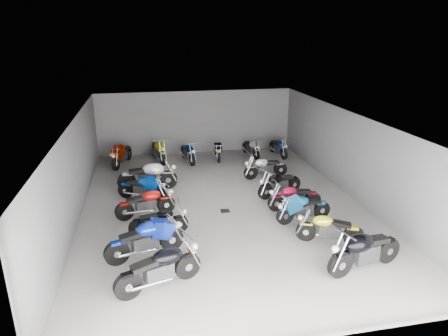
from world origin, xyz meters
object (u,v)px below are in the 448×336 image
(drain_grate, at_px, (225,211))
(motorcycle_back_f, at_px, (279,147))
(motorcycle_right_c, at_px, (303,208))
(motorcycle_right_e, at_px, (279,184))
(motorcycle_back_c, at_px, (188,152))
(motorcycle_left_a, at_px, (160,268))
(motorcycle_left_d, at_px, (146,203))
(motorcycle_right_b, at_px, (329,228))
(motorcycle_left_e, at_px, (143,188))
(motorcycle_back_d, at_px, (217,150))
(motorcycle_right_f, at_px, (265,167))
(motorcycle_left_c, at_px, (159,221))
(motorcycle_right_a, at_px, (364,251))
(motorcycle_back_b, at_px, (159,150))
(motorcycle_left_f, at_px, (148,176))
(motorcycle_back_e, at_px, (251,148))
(motorcycle_back_a, at_px, (121,154))
(motorcycle_left_b, at_px, (146,239))
(motorcycle_right_d, at_px, (294,197))

(drain_grate, relative_size, motorcycle_back_f, 0.17)
(motorcycle_right_c, xyz_separation_m, motorcycle_right_e, (-0.05, 2.28, 0.01))
(motorcycle_back_c, bearing_deg, motorcycle_left_a, 69.27)
(motorcycle_left_d, distance_m, motorcycle_right_b, 6.08)
(motorcycle_left_e, distance_m, motorcycle_back_d, 5.79)
(motorcycle_left_a, xyz_separation_m, motorcycle_back_c, (1.84, 9.95, -0.06))
(motorcycle_left_a, height_order, motorcycle_back_c, motorcycle_left_a)
(motorcycle_left_d, relative_size, motorcycle_right_e, 1.06)
(drain_grate, bearing_deg, motorcycle_back_d, 82.07)
(motorcycle_right_b, bearing_deg, motorcycle_right_f, 25.90)
(motorcycle_left_c, distance_m, motorcycle_left_e, 2.94)
(motorcycle_left_d, xyz_separation_m, motorcycle_right_a, (5.61, -4.45, 0.08))
(motorcycle_back_b, bearing_deg, motorcycle_back_c, 152.10)
(motorcycle_left_c, bearing_deg, motorcycle_back_b, 175.19)
(drain_grate, height_order, motorcycle_right_b, motorcycle_right_b)
(motorcycle_right_c, bearing_deg, motorcycle_left_f, 43.29)
(motorcycle_left_e, distance_m, motorcycle_back_c, 4.80)
(motorcycle_back_e, height_order, motorcycle_back_f, motorcycle_back_f)
(motorcycle_back_a, bearing_deg, drain_grate, 140.33)
(motorcycle_left_b, bearing_deg, motorcycle_right_d, 95.44)
(motorcycle_back_c, distance_m, motorcycle_back_e, 3.26)
(motorcycle_right_a, bearing_deg, drain_grate, 19.36)
(motorcycle_right_d, bearing_deg, motorcycle_back_d, 12.49)
(motorcycle_left_c, bearing_deg, motorcycle_left_f, -178.56)
(motorcycle_left_e, bearing_deg, motorcycle_back_e, 154.61)
(motorcycle_left_d, bearing_deg, motorcycle_right_b, 48.89)
(motorcycle_left_d, distance_m, motorcycle_left_e, 1.52)
(motorcycle_back_b, bearing_deg, motorcycle_left_f, 70.53)
(motorcycle_left_e, relative_size, motorcycle_back_d, 0.97)
(motorcycle_left_c, height_order, motorcycle_left_d, motorcycle_left_d)
(motorcycle_right_d, distance_m, motorcycle_back_b, 8.02)
(motorcycle_left_d, bearing_deg, motorcycle_right_d, 72.65)
(motorcycle_right_c, height_order, motorcycle_back_b, motorcycle_back_b)
(motorcycle_left_d, bearing_deg, motorcycle_left_c, 3.16)
(motorcycle_back_b, bearing_deg, motorcycle_right_e, 118.83)
(motorcycle_left_e, relative_size, motorcycle_right_e, 0.94)
(motorcycle_left_d, distance_m, motorcycle_right_f, 5.87)
(motorcycle_left_a, bearing_deg, motorcycle_left_b, 170.63)
(motorcycle_back_b, distance_m, motorcycle_back_f, 6.03)
(motorcycle_right_b, height_order, motorcycle_right_e, motorcycle_right_e)
(motorcycle_right_a, distance_m, motorcycle_right_e, 5.34)
(drain_grate, xyz_separation_m, motorcycle_back_d, (0.85, 6.10, 0.45))
(motorcycle_left_e, height_order, motorcycle_right_d, motorcycle_right_d)
(motorcycle_left_b, xyz_separation_m, motorcycle_right_c, (5.17, 1.23, -0.07))
(motorcycle_back_a, bearing_deg, motorcycle_right_d, 152.50)
(motorcycle_left_e, distance_m, motorcycle_right_b, 7.02)
(motorcycle_left_c, distance_m, motorcycle_right_c, 4.74)
(motorcycle_left_b, distance_m, motorcycle_back_e, 10.24)
(motorcycle_right_e, relative_size, motorcycle_back_f, 1.01)
(motorcycle_right_b, bearing_deg, motorcycle_left_a, 127.61)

